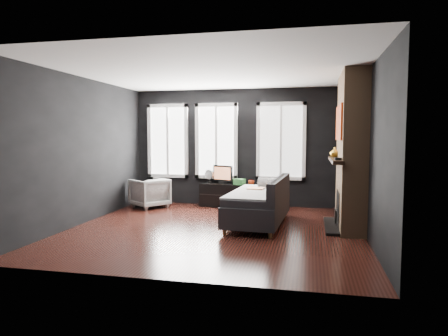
% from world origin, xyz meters
% --- Properties ---
extents(floor, '(5.00, 5.00, 0.00)m').
position_xyz_m(floor, '(0.00, 0.00, 0.00)').
color(floor, black).
rests_on(floor, ground).
extents(ceiling, '(5.00, 5.00, 0.00)m').
position_xyz_m(ceiling, '(0.00, 0.00, 2.70)').
color(ceiling, white).
rests_on(ceiling, ground).
extents(wall_back, '(5.00, 0.02, 2.70)m').
position_xyz_m(wall_back, '(0.00, 2.50, 1.35)').
color(wall_back, black).
rests_on(wall_back, ground).
extents(wall_left, '(0.02, 5.00, 2.70)m').
position_xyz_m(wall_left, '(-2.50, 0.00, 1.35)').
color(wall_left, black).
rests_on(wall_left, ground).
extents(wall_right, '(0.02, 5.00, 2.70)m').
position_xyz_m(wall_right, '(2.50, 0.00, 1.35)').
color(wall_right, black).
rests_on(wall_right, ground).
extents(windows, '(4.00, 0.16, 1.76)m').
position_xyz_m(windows, '(-0.45, 2.46, 2.38)').
color(windows, white).
rests_on(windows, wall_back).
extents(fireplace, '(0.70, 1.62, 2.70)m').
position_xyz_m(fireplace, '(2.30, 0.60, 1.35)').
color(fireplace, '#93724C').
rests_on(fireplace, floor).
extents(sofa, '(1.15, 2.11, 0.88)m').
position_xyz_m(sofa, '(0.68, 0.56, 0.44)').
color(sofa, black).
rests_on(sofa, floor).
extents(stripe_pillow, '(0.08, 0.32, 0.32)m').
position_xyz_m(stripe_pillow, '(0.94, 1.05, 0.63)').
color(stripe_pillow, gray).
rests_on(stripe_pillow, sofa).
extents(armchair, '(0.96, 0.97, 0.73)m').
position_xyz_m(armchair, '(-1.95, 1.77, 0.37)').
color(armchair, silver).
rests_on(armchair, floor).
extents(media_console, '(1.58, 0.66, 0.53)m').
position_xyz_m(media_console, '(-0.08, 2.24, 0.26)').
color(media_console, black).
rests_on(media_console, floor).
extents(monitor, '(0.53, 0.32, 0.48)m').
position_xyz_m(monitor, '(-0.35, 2.27, 0.77)').
color(monitor, black).
rests_on(monitor, media_console).
extents(desk_fan, '(0.29, 0.29, 0.32)m').
position_xyz_m(desk_fan, '(-0.70, 2.33, 0.69)').
color(desk_fan, '#A6A6A6').
rests_on(desk_fan, media_console).
extents(mug, '(0.15, 0.13, 0.13)m').
position_xyz_m(mug, '(0.33, 2.15, 0.60)').
color(mug, red).
rests_on(mug, media_console).
extents(book, '(0.15, 0.05, 0.20)m').
position_xyz_m(book, '(0.50, 2.21, 0.63)').
color(book, '#AEA98B').
rests_on(book, media_console).
extents(storage_box, '(0.28, 0.23, 0.13)m').
position_xyz_m(storage_box, '(0.06, 2.14, 0.59)').
color(storage_box, '#327935').
rests_on(storage_box, media_console).
extents(mantel_vase, '(0.18, 0.19, 0.18)m').
position_xyz_m(mantel_vase, '(2.05, 1.05, 1.32)').
color(mantel_vase, '#C38721').
rests_on(mantel_vase, fireplace).
extents(mantel_clock, '(0.16, 0.16, 0.04)m').
position_xyz_m(mantel_clock, '(2.05, 0.05, 1.25)').
color(mantel_clock, black).
rests_on(mantel_clock, fireplace).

